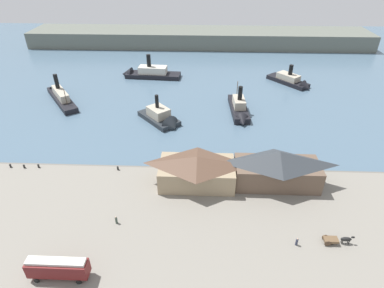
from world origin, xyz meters
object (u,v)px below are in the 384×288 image
(ferry_near_quay, at_px, (146,73))
(pedestrian_near_east_shed, at_px, (116,220))
(mooring_post_center_west, at_px, (24,166))
(ferry_departing_north, at_px, (239,110))
(ferry_moored_west, at_px, (292,81))
(ferry_outer_harbor, at_px, (162,119))
(mooring_post_center_east, at_px, (118,168))
(mooring_post_east, at_px, (39,166))
(ferry_shed_west_terminal, at_px, (197,170))
(ferry_shed_central_terminal, at_px, (278,168))
(mooring_post_west, at_px, (10,166))
(street_tram, at_px, (58,267))
(pedestrian_by_tram, at_px, (297,242))
(ferry_moored_east, at_px, (60,95))
(horse_cart, at_px, (337,239))

(ferry_near_quay, bearing_deg, pedestrian_near_east_shed, -84.76)
(mooring_post_center_west, bearing_deg, ferry_departing_north, 31.23)
(ferry_moored_west, xyz_separation_m, ferry_outer_harbor, (-47.43, -33.45, 0.03))
(mooring_post_center_east, height_order, mooring_post_east, same)
(ferry_shed_west_terminal, bearing_deg, ferry_shed_central_terminal, 1.35)
(ferry_shed_central_terminal, distance_m, mooring_post_west, 63.92)
(street_tram, relative_size, mooring_post_west, 11.00)
(ferry_near_quay, bearing_deg, ferry_departing_north, -42.17)
(ferry_departing_north, xyz_separation_m, ferry_outer_harbor, (-24.43, -7.05, -0.20))
(pedestrian_by_tram, relative_size, ferry_outer_harbor, 0.11)
(ferry_shed_central_terminal, bearing_deg, ferry_moored_east, 146.26)
(pedestrian_near_east_shed, relative_size, pedestrian_by_tram, 1.03)
(street_tram, bearing_deg, ferry_shed_central_terminal, 33.10)
(ferry_departing_north, distance_m, ferry_outer_harbor, 25.43)
(ferry_shed_west_terminal, distance_m, ferry_outer_harbor, 32.47)
(horse_cart, distance_m, ferry_departing_north, 55.20)
(horse_cart, xyz_separation_m, ferry_moored_west, (9.82, 80.01, -0.71))
(street_tram, bearing_deg, ferry_moored_west, 57.09)
(street_tram, xyz_separation_m, ferry_outer_harbor, (10.17, 55.56, -2.22))
(horse_cart, relative_size, pedestrian_near_east_shed, 3.08)
(ferry_near_quay, height_order, ferry_moored_east, ferry_near_quay)
(ferry_near_quay, bearing_deg, mooring_post_east, -103.60)
(ferry_shed_west_terminal, bearing_deg, ferry_moored_west, 60.58)
(ferry_shed_west_terminal, distance_m, mooring_post_center_east, 19.91)
(ferry_shed_west_terminal, height_order, pedestrian_by_tram, ferry_shed_west_terminal)
(ferry_shed_central_terminal, distance_m, ferry_moored_east, 82.12)
(mooring_post_west, relative_size, mooring_post_center_west, 1.00)
(ferry_shed_central_terminal, relative_size, street_tram, 1.92)
(mooring_post_center_east, relative_size, mooring_post_center_west, 1.00)
(mooring_post_east, bearing_deg, mooring_post_center_east, -0.29)
(pedestrian_near_east_shed, bearing_deg, street_tram, -117.50)
(mooring_post_east, height_order, ferry_departing_north, ferry_departing_north)
(horse_cart, distance_m, ferry_near_quay, 99.07)
(ferry_near_quay, bearing_deg, mooring_post_center_west, -106.33)
(mooring_post_west, bearing_deg, ferry_departing_north, 29.61)
(street_tram, height_order, ferry_outer_harbor, ferry_outer_harbor)
(pedestrian_near_east_shed, bearing_deg, ferry_outer_harbor, 84.96)
(ferry_shed_west_terminal, relative_size, mooring_post_east, 19.00)
(pedestrian_near_east_shed, distance_m, mooring_post_center_west, 31.82)
(mooring_post_west, bearing_deg, ferry_shed_central_terminal, -3.08)
(pedestrian_near_east_shed, bearing_deg, ferry_moored_west, 56.29)
(street_tram, xyz_separation_m, pedestrian_by_tram, (40.40, 8.28, -1.68))
(ferry_shed_central_terminal, bearing_deg, ferry_outer_harbor, 134.77)
(ferry_shed_central_terminal, distance_m, pedestrian_by_tram, 17.95)
(mooring_post_center_east, height_order, ferry_outer_harbor, ferry_outer_harbor)
(street_tram, relative_size, horse_cart, 1.81)
(ferry_shed_west_terminal, distance_m, street_tram, 33.47)
(street_tram, bearing_deg, ferry_near_quay, 90.75)
(pedestrian_near_east_shed, bearing_deg, mooring_post_center_east, 102.68)
(pedestrian_near_east_shed, relative_size, ferry_near_quay, 0.07)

